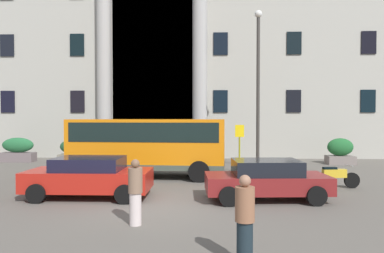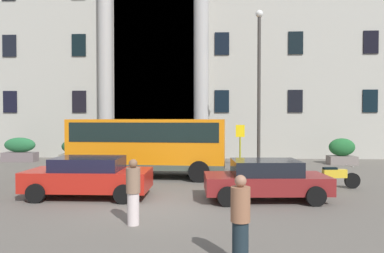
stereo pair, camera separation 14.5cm
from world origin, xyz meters
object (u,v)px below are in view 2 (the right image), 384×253
pedestrian_woman_with_bag (240,220)px  lamppost_plaza_centre (259,78)px  orange_minibus (149,142)px  motorcycle_near_kerb (333,177)px  hedge_planter_entrance_right (342,152)px  hedge_planter_far_east (138,152)px  parked_hatchback_near (89,176)px  pedestrian_man_red_shirt (133,192)px  parked_estate_mid (266,179)px  bus_stop_sign (240,143)px  hedge_planter_west (76,151)px  hedge_planter_entrance_left (20,150)px

pedestrian_woman_with_bag → lamppost_plaza_centre: 13.35m
orange_minibus → motorcycle_near_kerb: 8.01m
hedge_planter_entrance_right → lamppost_plaza_centre: (-5.10, -2.00, 4.11)m
hedge_planter_far_east → parked_hatchback_near: (0.17, -9.15, 0.08)m
hedge_planter_entrance_right → pedestrian_man_red_shirt: (-9.66, -12.19, 0.10)m
hedge_planter_far_east → parked_estate_mid: (6.15, -9.27, 0.05)m
bus_stop_sign → hedge_planter_west: (-9.51, 3.26, -0.78)m
hedge_planter_west → parked_hatchback_near: bearing=-66.7°
orange_minibus → hedge_planter_west: (-5.19, 4.66, -0.89)m
motorcycle_near_kerb → pedestrian_woman_with_bag: size_ratio=1.20×
bus_stop_sign → parked_estate_mid: size_ratio=0.58×
parked_hatchback_near → hedge_planter_entrance_right: bearing=37.5°
bus_stop_sign → motorcycle_near_kerb: size_ratio=1.18×
motorcycle_near_kerb → lamppost_plaza_centre: lamppost_plaza_centre is taller
hedge_planter_far_east → motorcycle_near_kerb: bearing=-38.8°
hedge_planter_far_east → parked_estate_mid: same height
hedge_planter_entrance_right → parked_estate_mid: bearing=-122.4°
orange_minibus → motorcycle_near_kerb: orange_minibus is taller
hedge_planter_west → bus_stop_sign: bearing=-18.9°
parked_hatchback_near → pedestrian_woman_with_bag: size_ratio=2.48×
parked_estate_mid → hedge_planter_entrance_left: bearing=141.0°
bus_stop_sign → hedge_planter_far_east: (-5.82, 3.44, -0.84)m
hedge_planter_entrance_right → lamppost_plaza_centre: lamppost_plaza_centre is taller
hedge_planter_entrance_right → motorcycle_near_kerb: bearing=-112.3°
parked_hatchback_near → bus_stop_sign: bearing=45.2°
orange_minibus → lamppost_plaza_centre: (5.43, 2.83, 3.26)m
motorcycle_near_kerb → hedge_planter_west: bearing=145.2°
hedge_planter_entrance_left → pedestrian_man_red_shirt: size_ratio=1.23×
parked_estate_mid → orange_minibus: bearing=132.7°
hedge_planter_west → motorcycle_near_kerb: bearing=-29.1°
lamppost_plaza_centre → parked_estate_mid: bearing=-96.1°
hedge_planter_entrance_right → lamppost_plaza_centre: size_ratio=0.19×
hedge_planter_far_east → pedestrian_man_red_shirt: 12.42m
orange_minibus → hedge_planter_entrance_left: (-8.97, 5.23, -0.87)m
hedge_planter_entrance_right → parked_estate_mid: hedge_planter_entrance_right is taller
motorcycle_near_kerb → hedge_planter_entrance_right: bearing=62.0°
motorcycle_near_kerb → pedestrian_woman_with_bag: pedestrian_woman_with_bag is taller
motorcycle_near_kerb → pedestrian_man_red_shirt: size_ratio=1.20×
parked_hatchback_near → parked_estate_mid: bearing=-1.3°
orange_minibus → parked_hatchback_near: (-1.33, -4.31, -0.88)m
hedge_planter_entrance_right → pedestrian_man_red_shirt: size_ratio=0.93×
orange_minibus → bus_stop_sign: size_ratio=3.01×
orange_minibus → hedge_planter_west: bearing=141.7°
orange_minibus → hedge_planter_far_east: 5.16m
hedge_planter_entrance_left → hedge_planter_entrance_right: size_ratio=1.31×
orange_minibus → pedestrian_woman_with_bag: size_ratio=4.25×
hedge_planter_entrance_left → orange_minibus: bearing=-30.2°
orange_minibus → parked_estate_mid: 6.49m
orange_minibus → parked_hatchback_near: size_ratio=1.71×
parked_hatchback_near → motorcycle_near_kerb: parked_hatchback_near is taller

